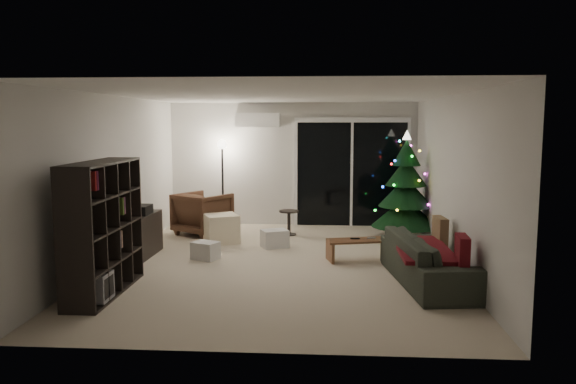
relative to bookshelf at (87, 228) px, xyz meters
name	(u,v)px	position (x,y,z in m)	size (l,w,h in m)	color
room	(313,186)	(2.71, 3.06, 0.20)	(6.50, 7.51, 2.60)	beige
bookshelf	(87,228)	(0.00, 0.00, 0.00)	(0.41, 1.64, 1.64)	black
media_cabinet	(140,235)	(0.00, 1.93, -0.48)	(0.40, 1.07, 0.67)	black
stereo	(139,210)	(0.00, 1.93, -0.08)	(0.34, 0.40, 0.14)	black
armchair	(203,213)	(0.62, 3.70, -0.42)	(0.85, 0.88, 0.80)	#3F261A
ottoman	(221,228)	(1.10, 3.04, -0.57)	(0.55, 0.55, 0.49)	beige
cardboard_box_a	(205,251)	(1.08, 1.79, -0.68)	(0.38, 0.29, 0.27)	silver
cardboard_box_b	(275,239)	(2.07, 2.70, -0.67)	(0.42, 0.32, 0.30)	silver
side_table	(289,223)	(2.24, 3.75, -0.59)	(0.37, 0.37, 0.47)	black
floor_lamp	(223,185)	(0.87, 4.45, 0.03)	(0.27, 0.27, 1.70)	black
sofa	(430,260)	(4.30, 0.72, -0.51)	(2.14, 0.83, 0.62)	#33382F
sofa_throw	(423,249)	(4.20, 0.72, -0.37)	(0.67, 1.54, 0.05)	#4D1915
cushion_a	(440,231)	(4.55, 1.37, -0.25)	(0.12, 0.41, 0.41)	olive
cushion_b	(462,253)	(4.55, 0.07, -0.25)	(0.12, 0.41, 0.41)	#4D1915
coffee_table	(365,251)	(3.52, 1.78, -0.64)	(1.11, 0.39, 0.35)	brown
remote_a	(355,238)	(3.37, 1.78, -0.46)	(0.14, 0.04, 0.02)	black
remote_b	(371,238)	(3.62, 1.83, -0.46)	(0.13, 0.04, 0.02)	slate
christmas_tree	(406,185)	(4.37, 3.57, 0.16)	(1.22, 1.22, 1.96)	black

